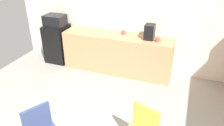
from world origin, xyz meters
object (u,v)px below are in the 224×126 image
object	(u,v)px
mug_green	(158,40)
coffee_maker	(150,32)
mini_fridge	(58,43)
microwave	(55,20)
mug_white	(123,33)

from	to	relation	value
mug_green	coffee_maker	bearing A→B (deg)	153.39
mini_fridge	coffee_maker	bearing A→B (deg)	0.00
microwave	mug_white	bearing A→B (deg)	2.39
mini_fridge	microwave	size ratio (longest dim) A/B	1.96
microwave	mug_green	bearing A→B (deg)	-2.23
mug_white	mug_green	distance (m)	0.81
microwave	mug_white	size ratio (longest dim) A/B	3.72
mini_fridge	mug_green	size ratio (longest dim) A/B	7.28
mug_white	microwave	bearing A→B (deg)	-177.61
mini_fridge	microwave	world-z (taller)	microwave
mini_fridge	mug_white	xyz separation A→B (m)	(1.71, 0.07, 0.48)
coffee_maker	microwave	bearing A→B (deg)	180.00
mini_fridge	coffee_maker	size ratio (longest dim) A/B	2.94
mug_white	coffee_maker	world-z (taller)	coffee_maker
microwave	mini_fridge	bearing A→B (deg)	0.00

